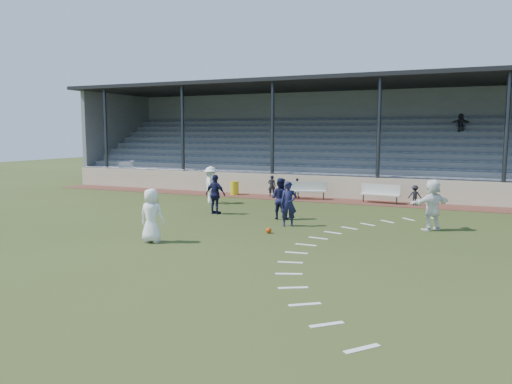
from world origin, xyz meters
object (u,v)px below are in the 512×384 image
(bench_right, at_px, (380,192))
(football, at_px, (269,230))
(bench_left, at_px, (308,189))
(player_white_lead, at_px, (152,215))
(player_navy_lead, at_px, (289,204))
(trash_bin, at_px, (235,188))

(bench_right, relative_size, football, 9.72)
(bench_left, height_order, player_white_lead, player_white_lead)
(bench_right, bearing_deg, football, -98.59)
(football, height_order, player_navy_lead, player_navy_lead)
(player_white_lead, distance_m, player_navy_lead, 5.46)
(bench_right, bearing_deg, bench_left, -174.26)
(bench_left, height_order, football, bench_left)
(bench_left, relative_size, football, 9.70)
(bench_left, relative_size, player_navy_lead, 1.17)
(football, xyz_separation_m, player_navy_lead, (0.17, 1.58, 0.76))
(bench_left, distance_m, player_navy_lead, 7.89)
(player_white_lead, bearing_deg, football, -138.46)
(bench_left, height_order, player_navy_lead, player_navy_lead)
(bench_left, bearing_deg, player_white_lead, -115.28)
(bench_right, xyz_separation_m, football, (-2.32, -9.30, -0.48))
(football, relative_size, player_navy_lead, 0.12)
(bench_left, distance_m, player_white_lead, 12.27)
(bench_left, bearing_deg, player_navy_lead, -96.23)
(football, xyz_separation_m, player_white_lead, (-2.95, -2.90, 0.78))
(trash_bin, height_order, player_navy_lead, player_navy_lead)
(player_white_lead, bearing_deg, trash_bin, -79.15)
(bench_right, distance_m, player_navy_lead, 8.02)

